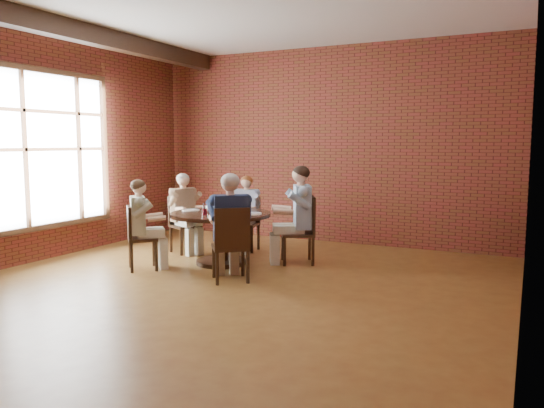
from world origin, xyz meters
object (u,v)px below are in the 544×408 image
at_px(diner_b, 246,214).
at_px(smartphone, 228,216).
at_px(diner_a, 298,215).
at_px(chair_e, 231,242).
at_px(dining_table, 221,228).
at_px(chair_c, 183,222).
at_px(diner_d, 142,225).
at_px(chair_b, 248,221).
at_px(diner_c, 185,213).
at_px(chair_a, 304,227).
at_px(diner_e, 230,228).
at_px(chair_d, 137,235).

xyz_separation_m(diner_b, smartphone, (0.44, -1.30, 0.15)).
relative_size(diner_a, chair_e, 1.48).
height_order(diner_a, chair_e, diner_a).
relative_size(dining_table, smartphone, 9.20).
relative_size(chair_c, chair_e, 0.94).
bearing_deg(smartphone, diner_d, -159.19).
relative_size(diner_a, chair_c, 1.58).
relative_size(chair_b, diner_c, 0.69).
height_order(diner_b, diner_d, diner_d).
relative_size(diner_c, smartphone, 8.05).
bearing_deg(diner_a, chair_e, -41.89).
bearing_deg(chair_a, diner_e, -47.68).
relative_size(chair_a, diner_d, 0.79).
xyz_separation_m(chair_b, chair_c, (-0.86, -0.59, 0.01)).
bearing_deg(chair_c, diner_d, -145.40).
xyz_separation_m(chair_a, diner_b, (-1.18, 0.40, 0.08)).
bearing_deg(chair_b, diner_b, -90.00).
relative_size(diner_d, smartphone, 7.95).
height_order(chair_b, diner_c, diner_c).
bearing_deg(chair_c, chair_e, -102.96).
bearing_deg(chair_e, diner_e, -90.00).
xyz_separation_m(diner_b, chair_e, (0.79, -1.81, -0.09)).
bearing_deg(diner_a, diner_e, -44.90).
distance_m(diner_a, chair_c, 1.99).
relative_size(chair_a, diner_b, 0.81).
bearing_deg(dining_table, diner_c, 155.19).
bearing_deg(diner_a, chair_c, -116.81).
xyz_separation_m(diner_e, smartphone, (-0.29, 0.44, 0.07)).
distance_m(diner_a, chair_d, 2.28).
relative_size(chair_c, diner_c, 0.71).
height_order(diner_a, chair_b, diner_a).
distance_m(chair_a, chair_c, 2.06).
distance_m(chair_a, smartphone, 1.19).
bearing_deg(diner_c, diner_d, -148.35).
distance_m(chair_b, smartphone, 1.46).
bearing_deg(chair_a, diner_c, -114.57).
distance_m(diner_d, diner_e, 1.39).
height_order(chair_c, diner_e, diner_e).
relative_size(chair_a, chair_e, 1.03).
height_order(chair_a, diner_e, diner_e).
bearing_deg(dining_table, chair_e, -51.35).
distance_m(chair_c, diner_d, 1.26).
distance_m(chair_b, diner_b, 0.15).
xyz_separation_m(chair_b, chair_d, (-0.70, -1.87, 0.01)).
distance_m(dining_table, chair_a, 1.21).
height_order(chair_c, chair_e, chair_e).
height_order(chair_a, diner_b, diner_b).
height_order(chair_c, chair_d, chair_c).
xyz_separation_m(diner_b, chair_c, (-0.87, -0.52, -0.12)).
bearing_deg(chair_e, chair_b, -105.65).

